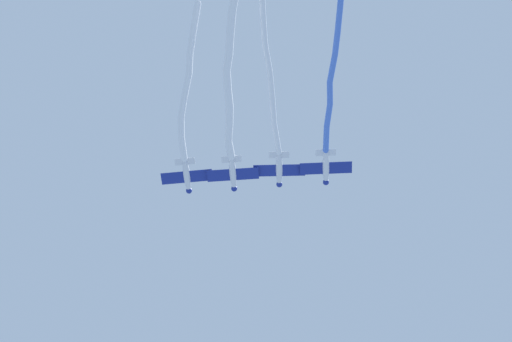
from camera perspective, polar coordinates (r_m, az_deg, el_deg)
The scene contains 8 objects.
airplane_lead at distance 86.67m, azimuth 5.49°, elevation 0.28°, with size 6.25×4.68×1.56m.
smoke_trail_lead at distance 84.12m, azimuth 6.08°, elevation 8.14°, with size 4.38×19.98×2.91m.
airplane_left_wing at distance 86.76m, azimuth 1.82°, elevation 0.11°, with size 6.27×4.70×1.56m.
smoke_trail_left_wing at distance 81.37m, azimuth 0.35°, elevation 12.20°, with size 2.65×33.36×1.31m.
airplane_right_wing at distance 86.65m, azimuth -1.82°, elevation -0.23°, with size 6.22×4.64×1.56m.
smoke_trail_right_wing at distance 82.13m, azimuth -2.00°, elevation 8.09°, with size 4.92×22.43×1.76m.
airplane_slot at distance 87.44m, azimuth -5.43°, elevation -0.40°, with size 6.19×4.60×1.56m.
smoke_trail_slot at distance 85.02m, azimuth -5.38°, elevation 6.84°, with size 4.99×18.17×3.76m.
Camera 1 is at (-2.32, 36.04, 3.90)m, focal length 51.12 mm.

